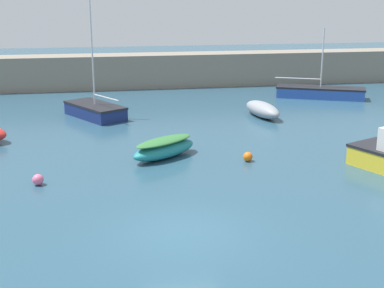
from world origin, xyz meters
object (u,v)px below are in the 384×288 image
(sailboat_twin_hulled, at_px, (320,92))
(rowboat_with_red_cover, at_px, (164,148))
(mooring_buoy_pink, at_px, (38,180))
(mooring_buoy_orange, at_px, (248,157))
(rowboat_blue_near, at_px, (262,109))
(sailboat_tall_mast, at_px, (95,110))

(sailboat_twin_hulled, bearing_deg, rowboat_with_red_cover, -111.47)
(rowboat_with_red_cover, relative_size, mooring_buoy_pink, 8.11)
(mooring_buoy_orange, bearing_deg, rowboat_blue_near, 68.73)
(sailboat_tall_mast, distance_m, mooring_buoy_pink, 11.53)
(rowboat_blue_near, xyz_separation_m, mooring_buoy_pink, (-11.88, -9.74, -0.23))
(rowboat_with_red_cover, distance_m, sailboat_twin_hulled, 17.29)
(rowboat_blue_near, distance_m, mooring_buoy_orange, 8.85)
(mooring_buoy_pink, distance_m, mooring_buoy_orange, 8.80)
(sailboat_twin_hulled, xyz_separation_m, mooring_buoy_orange, (-8.92, -13.20, -0.20))
(rowboat_with_red_cover, bearing_deg, mooring_buoy_pink, 171.10)
(mooring_buoy_orange, bearing_deg, mooring_buoy_pink, -170.19)
(rowboat_with_red_cover, xyz_separation_m, mooring_buoy_orange, (3.50, -1.18, -0.24))
(sailboat_twin_hulled, relative_size, mooring_buoy_orange, 14.82)
(rowboat_blue_near, bearing_deg, mooring_buoy_pink, 119.50)
(rowboat_with_red_cover, xyz_separation_m, sailboat_tall_mast, (-3.00, 8.64, -0.01))
(mooring_buoy_pink, relative_size, mooring_buoy_orange, 1.04)
(rowboat_blue_near, relative_size, mooring_buoy_pink, 8.63)
(rowboat_with_red_cover, distance_m, rowboat_blue_near, 9.75)
(sailboat_tall_mast, xyz_separation_m, mooring_buoy_orange, (6.50, -9.82, -0.22))
(sailboat_twin_hulled, distance_m, mooring_buoy_pink, 22.93)
(mooring_buoy_pink, xyz_separation_m, mooring_buoy_orange, (8.67, 1.50, -0.01))
(rowboat_with_red_cover, bearing_deg, rowboat_blue_near, 10.23)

